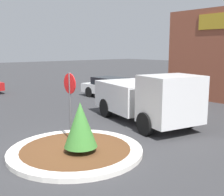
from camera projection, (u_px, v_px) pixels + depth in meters
ground_plane at (76, 153)px, 8.76m from camera, size 120.00×120.00×0.00m
traffic_island at (76, 150)px, 8.75m from camera, size 4.16×4.16×0.14m
stop_sign at (70, 95)px, 9.28m from camera, size 0.68×0.07×2.43m
island_shrub at (80, 125)px, 8.30m from camera, size 0.99×0.99×1.52m
utility_truck at (146, 98)px, 12.12m from camera, size 5.64×3.31×2.22m
parked_sedan_white at (112, 88)px, 18.39m from camera, size 4.55×1.98×1.36m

